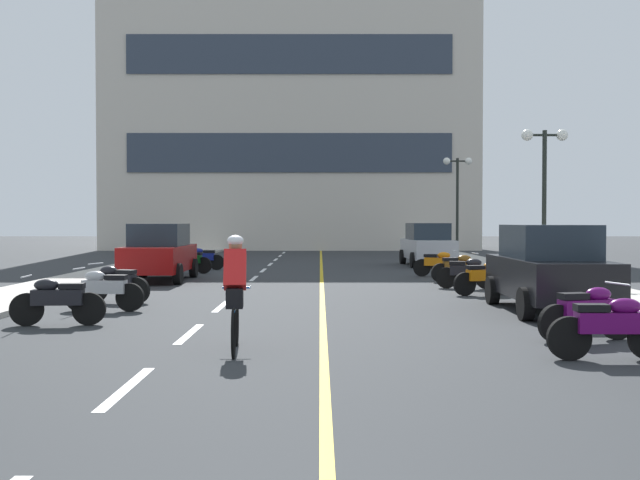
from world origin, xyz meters
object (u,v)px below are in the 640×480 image
object	(u,v)px
street_lamp_far	(454,184)
motorcycle_5	(101,289)
motorcycle_10	(435,263)
motorcycle_12	(199,258)
motorcycle_2	(607,326)
parked_car_near	(545,268)
motorcycle_4	(54,300)
cyclist_rider	(232,291)
parked_car_mid	(156,252)
motorcycle_3	(584,311)
motorcycle_11	(186,260)
motorcycle_9	(455,267)
motorcycle_7	(482,277)
street_lamp_mid	(541,168)
parked_car_far	(425,244)
motorcycle_8	(464,272)
motorcycle_6	(113,282)

from	to	relation	value
street_lamp_far	motorcycle_5	distance (m)	24.90
motorcycle_10	motorcycle_12	world-z (taller)	same
street_lamp_far	motorcycle_2	xyz separation A→B (m)	(-3.01, -27.29, -3.32)
parked_car_near	motorcycle_10	distance (m)	9.74
motorcycle_4	cyclist_rider	world-z (taller)	cyclist_rider
parked_car_mid	motorcycle_4	distance (m)	10.09
motorcycle_4	motorcycle_5	xyz separation A→B (m)	(0.22, 2.12, 0.00)
parked_car_mid	motorcycle_12	size ratio (longest dim) A/B	2.47
motorcycle_3	motorcycle_5	world-z (taller)	same
motorcycle_4	motorcycle_11	size ratio (longest dim) A/B	1.01
motorcycle_5	motorcycle_9	bearing A→B (deg)	39.72
motorcycle_11	parked_car_near	bearing A→B (deg)	-49.95
motorcycle_7	motorcycle_4	bearing A→B (deg)	-148.50
street_lamp_mid	street_lamp_far	xyz separation A→B (m)	(-0.10, 14.08, 0.22)
parked_car_far	motorcycle_2	world-z (taller)	parked_car_far
motorcycle_10	motorcycle_9	bearing A→B (deg)	-83.71
parked_car_far	motorcycle_5	distance (m)	18.34
motorcycle_8	motorcycle_10	bearing A→B (deg)	91.07
cyclist_rider	motorcycle_4	bearing A→B (deg)	143.46
street_lamp_far	motorcycle_4	bearing A→B (deg)	-116.07
motorcycle_2	motorcycle_11	world-z (taller)	same
motorcycle_4	cyclist_rider	bearing A→B (deg)	-36.54
motorcycle_2	parked_car_near	bearing A→B (deg)	81.27
motorcycle_2	motorcycle_12	xyz separation A→B (m)	(-8.53, 18.64, 0.00)
motorcycle_12	motorcycle_8	bearing A→B (deg)	-42.66
motorcycle_5	motorcycle_11	bearing A→B (deg)	91.16
parked_car_far	motorcycle_11	bearing A→B (deg)	-153.81
parked_car_near	motorcycle_6	distance (m)	9.69
motorcycle_3	motorcycle_10	world-z (taller)	same
parked_car_near	motorcycle_8	xyz separation A→B (m)	(-0.65, 5.23, -0.44)
street_lamp_far	cyclist_rider	xyz separation A→B (m)	(-8.20, -26.57, -2.91)
motorcycle_6	motorcycle_7	distance (m)	9.13
street_lamp_mid	cyclist_rider	distance (m)	15.23
street_lamp_far	motorcycle_2	world-z (taller)	street_lamp_far
street_lamp_far	cyclist_rider	world-z (taller)	street_lamp_far
street_lamp_mid	motorcycle_10	distance (m)	4.72
motorcycle_6	motorcycle_11	world-z (taller)	same
motorcycle_2	motorcycle_7	bearing A→B (deg)	88.27
motorcycle_2	motorcycle_5	bearing A→B (deg)	147.30
street_lamp_far	motorcycle_10	size ratio (longest dim) A/B	3.06
motorcycle_4	motorcycle_10	bearing A→B (deg)	53.18
motorcycle_5	motorcycle_10	world-z (taller)	same
parked_car_far	motorcycle_6	distance (m)	17.02
motorcycle_6	motorcycle_5	bearing A→B (deg)	-82.88
street_lamp_mid	motorcycle_7	xyz separation A→B (m)	(-2.85, -4.37, -3.10)
motorcycle_2	motorcycle_3	bearing A→B (deg)	80.30
motorcycle_9	parked_car_far	bearing A→B (deg)	87.98
parked_car_mid	cyclist_rider	distance (m)	13.27
motorcycle_7	motorcycle_10	xyz separation A→B (m)	(-0.18, 6.25, 0.00)
motorcycle_2	cyclist_rider	bearing A→B (deg)	172.17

